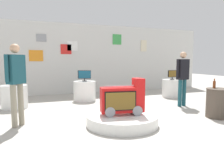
# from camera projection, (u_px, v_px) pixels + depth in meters

# --- Properties ---
(ground_plane) EXTENTS (30.00, 30.00, 0.00)m
(ground_plane) POSITION_uv_depth(u_px,v_px,m) (130.00, 123.00, 4.97)
(ground_plane) COLOR #B2ADA3
(back_wall_display) EXTENTS (12.28, 0.13, 3.04)m
(back_wall_display) POSITION_uv_depth(u_px,v_px,m) (81.00, 59.00, 9.41)
(back_wall_display) COLOR silver
(back_wall_display) RESTS_ON ground
(main_display_pedestal) EXTENTS (1.60, 1.60, 0.23)m
(main_display_pedestal) POSITION_uv_depth(u_px,v_px,m) (122.00, 120.00, 4.78)
(main_display_pedestal) COLOR silver
(main_display_pedestal) RESTS_ON ground
(novelty_firetruck_tv) EXTENTS (1.00, 0.51, 0.81)m
(novelty_firetruck_tv) POSITION_uv_depth(u_px,v_px,m) (123.00, 100.00, 4.73)
(novelty_firetruck_tv) COLOR gray
(novelty_firetruck_tv) RESTS_ON main_display_pedestal
(display_pedestal_left_rear) EXTENTS (0.77, 0.77, 0.70)m
(display_pedestal_left_rear) POSITION_uv_depth(u_px,v_px,m) (14.00, 97.00, 6.44)
(display_pedestal_left_rear) COLOR silver
(display_pedestal_left_rear) RESTS_ON ground
(tv_on_left_rear) EXTENTS (0.43, 0.22, 0.40)m
(tv_on_left_rear) POSITION_uv_depth(u_px,v_px,m) (13.00, 78.00, 6.38)
(tv_on_left_rear) COLOR black
(tv_on_left_rear) RESTS_ON display_pedestal_left_rear
(display_pedestal_center_rear) EXTENTS (0.78, 0.78, 0.70)m
(display_pedestal_center_rear) POSITION_uv_depth(u_px,v_px,m) (172.00, 88.00, 8.46)
(display_pedestal_center_rear) COLOR silver
(display_pedestal_center_rear) RESTS_ON ground
(tv_on_center_rear) EXTENTS (0.43, 0.17, 0.37)m
(tv_on_center_rear) POSITION_uv_depth(u_px,v_px,m) (172.00, 74.00, 8.39)
(tv_on_center_rear) COLOR black
(tv_on_center_rear) RESTS_ON display_pedestal_center_rear
(display_pedestal_right_rear) EXTENTS (0.80, 0.80, 0.70)m
(display_pedestal_right_rear) POSITION_uv_depth(u_px,v_px,m) (85.00, 91.00, 7.72)
(display_pedestal_right_rear) COLOR silver
(display_pedestal_right_rear) RESTS_ON ground
(tv_on_right_rear) EXTENTS (0.47, 0.17, 0.40)m
(tv_on_right_rear) POSITION_uv_depth(u_px,v_px,m) (84.00, 75.00, 7.65)
(tv_on_right_rear) COLOR black
(tv_on_right_rear) RESTS_ON display_pedestal_right_rear
(side_table_round) EXTENTS (0.60, 0.60, 0.74)m
(side_table_round) POSITION_uv_depth(u_px,v_px,m) (218.00, 103.00, 5.38)
(side_table_round) COLOR #4C4238
(side_table_round) RESTS_ON ground
(bottle_on_side_table) EXTENTS (0.07, 0.07, 0.25)m
(bottle_on_side_table) POSITION_uv_depth(u_px,v_px,m) (214.00, 84.00, 5.41)
(bottle_on_side_table) COLOR brown
(bottle_on_side_table) RESTS_ON side_table_round
(shopper_browsing_near_truck) EXTENTS (0.40, 0.44, 1.80)m
(shopper_browsing_near_truck) POSITION_uv_depth(u_px,v_px,m) (16.00, 78.00, 4.58)
(shopper_browsing_near_truck) COLOR gray
(shopper_browsing_near_truck) RESTS_ON ground
(shopper_browsing_rear) EXTENTS (0.55, 0.28, 1.72)m
(shopper_browsing_rear) POSITION_uv_depth(u_px,v_px,m) (183.00, 75.00, 6.67)
(shopper_browsing_rear) COLOR #194751
(shopper_browsing_rear) RESTS_ON ground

